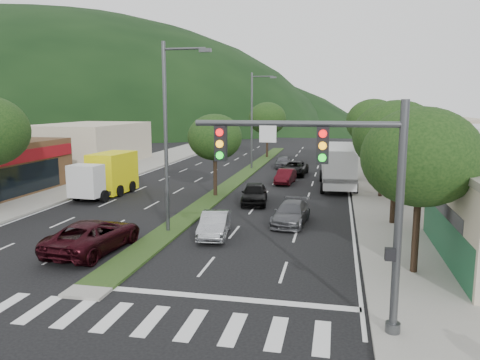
% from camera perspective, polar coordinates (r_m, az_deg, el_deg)
% --- Properties ---
extents(ground, '(160.00, 160.00, 0.00)m').
position_cam_1_polar(ground, '(18.83, -17.48, -12.56)').
color(ground, black).
rests_on(ground, ground).
extents(sidewalk_right, '(5.00, 90.00, 0.15)m').
position_cam_1_polar(sidewalk_right, '(40.90, 16.80, -0.66)').
color(sidewalk_right, gray).
rests_on(sidewalk_right, ground).
extents(sidewalk_left, '(6.00, 90.00, 0.15)m').
position_cam_1_polar(sidewalk_left, '(46.20, -16.52, 0.46)').
color(sidewalk_left, gray).
rests_on(sidewalk_left, ground).
extents(median, '(1.60, 56.00, 0.12)m').
position_cam_1_polar(median, '(44.57, 0.26, 0.52)').
color(median, '#203C15').
rests_on(median, ground).
extents(crosswalk, '(19.00, 2.20, 0.01)m').
position_cam_1_polar(crosswalk, '(17.26, -20.82, -14.79)').
color(crosswalk, silver).
rests_on(crosswalk, ground).
extents(traffic_signal, '(6.12, 0.40, 7.00)m').
position_cam_1_polar(traffic_signal, '(13.80, 12.56, -0.23)').
color(traffic_signal, '#47494C').
rests_on(traffic_signal, ground).
extents(gas_canopy, '(12.20, 8.20, 5.25)m').
position_cam_1_polar(gas_canopy, '(38.60, 27.19, 4.98)').
color(gas_canopy, silver).
rests_on(gas_canopy, ground).
extents(bldg_left_far, '(9.00, 14.00, 4.60)m').
position_cam_1_polar(bldg_left_far, '(56.67, -17.69, 4.24)').
color(bldg_left_far, '#C3B59B').
rests_on(bldg_left_far, ground).
extents(bldg_right_far, '(10.00, 16.00, 5.20)m').
position_cam_1_polar(bldg_right_far, '(60.27, 22.05, 4.57)').
color(bldg_right_far, '#C3B59B').
rests_on(bldg_right_far, ground).
extents(hill_far, '(176.00, 132.00, 82.00)m').
position_cam_1_polar(hill_far, '(153.62, -23.67, 5.97)').
color(hill_far, black).
rests_on(hill_far, ground).
extents(tree_r_a, '(4.60, 4.60, 6.63)m').
position_cam_1_polar(tree_r_a, '(19.53, 21.15, 2.63)').
color(tree_r_a, black).
rests_on(tree_r_a, sidewalk_right).
extents(tree_r_b, '(4.80, 4.80, 6.94)m').
position_cam_1_polar(tree_r_b, '(27.41, 18.53, 4.98)').
color(tree_r_b, black).
rests_on(tree_r_b, sidewalk_right).
extents(tree_r_c, '(4.40, 4.40, 6.48)m').
position_cam_1_polar(tree_r_c, '(35.37, 17.03, 5.45)').
color(tree_r_c, black).
rests_on(tree_r_c, sidewalk_right).
extents(tree_r_d, '(5.00, 5.00, 7.17)m').
position_cam_1_polar(tree_r_d, '(45.30, 15.94, 6.81)').
color(tree_r_d, black).
rests_on(tree_r_d, sidewalk_right).
extents(tree_r_e, '(4.60, 4.60, 6.71)m').
position_cam_1_polar(tree_r_e, '(55.29, 15.21, 6.93)').
color(tree_r_e, black).
rests_on(tree_r_e, sidewalk_right).
extents(tree_med_near, '(4.00, 4.00, 6.02)m').
position_cam_1_polar(tree_med_near, '(34.40, -3.09, 5.21)').
color(tree_med_near, black).
rests_on(tree_med_near, median).
extents(tree_med_far, '(4.80, 4.80, 6.94)m').
position_cam_1_polar(tree_med_far, '(59.84, 3.35, 7.51)').
color(tree_med_far, black).
rests_on(tree_med_far, median).
extents(streetlight_near, '(2.60, 0.25, 10.00)m').
position_cam_1_polar(streetlight_near, '(24.74, -8.62, 6.21)').
color(streetlight_near, '#47494C').
rests_on(streetlight_near, ground).
extents(streetlight_mid, '(2.60, 0.25, 10.00)m').
position_cam_1_polar(streetlight_mid, '(48.94, 1.68, 7.79)').
color(streetlight_mid, '#47494C').
rests_on(streetlight_mid, ground).
extents(sedan_silver, '(1.82, 4.04, 1.29)m').
position_cam_1_polar(sedan_silver, '(24.52, -3.11, -5.44)').
color(sedan_silver, '#9D9FA4').
rests_on(sedan_silver, ground).
extents(suv_maroon, '(2.98, 5.66, 1.52)m').
position_cam_1_polar(suv_maroon, '(23.13, -17.38, -6.47)').
color(suv_maroon, black).
rests_on(suv_maroon, ground).
extents(car_queue_a, '(2.19, 4.40, 1.44)m').
position_cam_1_polar(car_queue_a, '(32.40, 1.76, -1.65)').
color(car_queue_a, black).
rests_on(car_queue_a, ground).
extents(car_queue_b, '(2.13, 4.50, 1.27)m').
position_cam_1_polar(car_queue_b, '(27.17, 6.25, -4.03)').
color(car_queue_b, '#4F5055').
rests_on(car_queue_b, ground).
extents(car_queue_c, '(1.62, 3.87, 1.24)m').
position_cam_1_polar(car_queue_c, '(40.75, 5.56, 0.44)').
color(car_queue_c, '#470B13').
rests_on(car_queue_c, ground).
extents(car_queue_d, '(2.50, 4.91, 1.33)m').
position_cam_1_polar(car_queue_d, '(45.63, 6.68, 1.42)').
color(car_queue_d, black).
rests_on(car_queue_d, ground).
extents(car_queue_e, '(1.78, 3.90, 1.30)m').
position_cam_1_polar(car_queue_e, '(50.74, 5.27, 2.22)').
color(car_queue_e, '#55555A').
rests_on(car_queue_e, ground).
extents(box_truck, '(2.79, 6.53, 3.16)m').
position_cam_1_polar(box_truck, '(36.61, -15.85, 0.50)').
color(box_truck, silver).
rests_on(box_truck, ground).
extents(motorhome, '(3.17, 9.03, 3.42)m').
position_cam_1_polar(motorhome, '(39.55, 11.84, 1.77)').
color(motorhome, '#BBBBBB').
rests_on(motorhome, ground).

